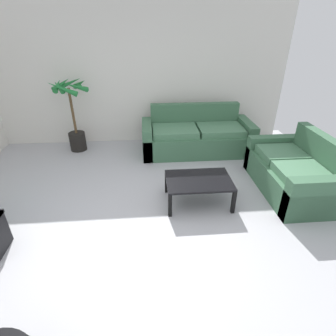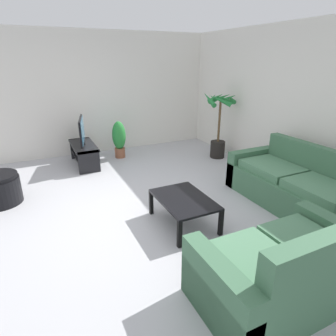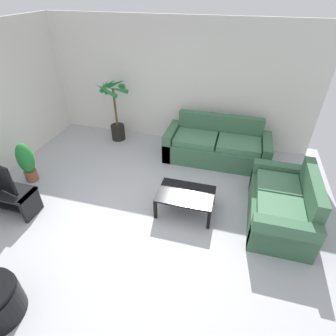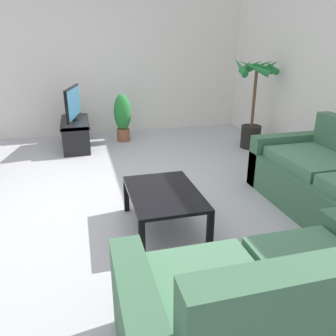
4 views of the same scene
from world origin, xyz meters
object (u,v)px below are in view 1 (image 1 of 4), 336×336
at_px(couch_main, 197,137).
at_px(potted_palm, 74,116).
at_px(coffee_table, 199,182).
at_px(couch_loveseat, 293,173).

height_order(couch_main, potted_palm, potted_palm).
xyz_separation_m(couch_main, coffee_table, (-0.29, -1.77, 0.03)).
distance_m(couch_main, couch_loveseat, 1.98).
height_order(couch_main, couch_loveseat, same).
bearing_deg(couch_main, coffee_table, -99.35).
bearing_deg(coffee_table, couch_main, 80.65).
height_order(coffee_table, potted_palm, potted_palm).
relative_size(couch_main, coffee_table, 2.35).
xyz_separation_m(couch_main, potted_palm, (-2.42, 0.26, 0.41)).
relative_size(couch_loveseat, coffee_table, 1.73).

